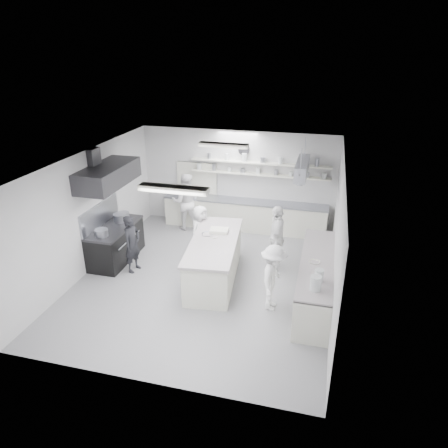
% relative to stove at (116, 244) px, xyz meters
% --- Properties ---
extents(floor, '(6.00, 7.00, 0.02)m').
position_rel_stove_xyz_m(floor, '(2.60, -0.40, -0.46)').
color(floor, '#989898').
rests_on(floor, ground).
extents(ceiling, '(6.00, 7.00, 0.02)m').
position_rel_stove_xyz_m(ceiling, '(2.60, -0.40, 2.56)').
color(ceiling, white).
rests_on(ceiling, wall_back).
extents(wall_back, '(6.00, 0.04, 3.00)m').
position_rel_stove_xyz_m(wall_back, '(2.60, 3.10, 1.05)').
color(wall_back, silver).
rests_on(wall_back, floor).
extents(wall_front, '(6.00, 0.04, 3.00)m').
position_rel_stove_xyz_m(wall_front, '(2.60, -3.90, 1.05)').
color(wall_front, silver).
rests_on(wall_front, floor).
extents(wall_left, '(0.04, 7.00, 3.00)m').
position_rel_stove_xyz_m(wall_left, '(-0.40, -0.40, 1.05)').
color(wall_left, silver).
rests_on(wall_left, floor).
extents(wall_right, '(0.04, 7.00, 3.00)m').
position_rel_stove_xyz_m(wall_right, '(5.60, -0.40, 1.05)').
color(wall_right, silver).
rests_on(wall_right, floor).
extents(stove, '(0.80, 1.80, 0.90)m').
position_rel_stove_xyz_m(stove, '(0.00, 0.00, 0.00)').
color(stove, black).
rests_on(stove, floor).
extents(exhaust_hood, '(0.85, 2.00, 0.50)m').
position_rel_stove_xyz_m(exhaust_hood, '(0.00, -0.00, 1.90)').
color(exhaust_hood, '#2E2E31').
rests_on(exhaust_hood, wall_left).
extents(back_counter, '(5.00, 0.60, 0.92)m').
position_rel_stove_xyz_m(back_counter, '(2.90, 2.80, 0.01)').
color(back_counter, silver).
rests_on(back_counter, floor).
extents(shelf_lower, '(4.20, 0.26, 0.04)m').
position_rel_stove_xyz_m(shelf_lower, '(3.30, 2.97, 1.30)').
color(shelf_lower, silver).
rests_on(shelf_lower, wall_back).
extents(shelf_upper, '(4.20, 0.26, 0.04)m').
position_rel_stove_xyz_m(shelf_upper, '(3.30, 2.97, 1.65)').
color(shelf_upper, silver).
rests_on(shelf_upper, wall_back).
extents(pass_through_window, '(1.30, 0.04, 1.00)m').
position_rel_stove_xyz_m(pass_through_window, '(1.30, 3.08, 1.00)').
color(pass_through_window, black).
rests_on(pass_through_window, wall_back).
extents(wall_clock, '(0.32, 0.05, 0.32)m').
position_rel_stove_xyz_m(wall_clock, '(2.80, 3.06, 2.00)').
color(wall_clock, silver).
rests_on(wall_clock, wall_back).
extents(right_counter, '(0.74, 3.30, 0.94)m').
position_rel_stove_xyz_m(right_counter, '(5.25, -0.60, 0.02)').
color(right_counter, silver).
rests_on(right_counter, floor).
extents(pot_rack, '(0.30, 1.60, 0.40)m').
position_rel_stove_xyz_m(pot_rack, '(4.60, 2.00, 1.85)').
color(pot_rack, '#9497A2').
rests_on(pot_rack, ceiling).
extents(light_fixture_front, '(1.30, 0.25, 0.10)m').
position_rel_stove_xyz_m(light_fixture_front, '(2.60, -2.20, 2.49)').
color(light_fixture_front, silver).
rests_on(light_fixture_front, ceiling).
extents(light_fixture_rear, '(1.30, 0.25, 0.10)m').
position_rel_stove_xyz_m(light_fixture_rear, '(2.60, 1.40, 2.49)').
color(light_fixture_rear, silver).
rests_on(light_fixture_rear, ceiling).
extents(prep_island, '(1.30, 2.80, 1.00)m').
position_rel_stove_xyz_m(prep_island, '(2.80, -0.30, 0.05)').
color(prep_island, silver).
rests_on(prep_island, floor).
extents(stove_pot, '(0.34, 0.34, 0.26)m').
position_rel_stove_xyz_m(stove_pot, '(0.00, 0.36, 0.59)').
color(stove_pot, '#9497A2').
rests_on(stove_pot, stove).
extents(cook_stove, '(0.45, 0.60, 1.50)m').
position_rel_stove_xyz_m(cook_stove, '(0.71, -0.42, 0.30)').
color(cook_stove, black).
rests_on(cook_stove, floor).
extents(cook_back, '(1.01, 0.88, 1.77)m').
position_rel_stove_xyz_m(cook_back, '(1.14, 2.41, 0.44)').
color(cook_back, white).
rests_on(cook_back, floor).
extents(cook_island_left, '(0.67, 0.81, 1.43)m').
position_rel_stove_xyz_m(cook_island_left, '(2.10, 0.81, 0.26)').
color(cook_island_left, white).
rests_on(cook_island_left, floor).
extents(cook_island_right, '(0.48, 1.03, 1.71)m').
position_rel_stove_xyz_m(cook_island_right, '(4.19, 0.61, 0.41)').
color(cook_island_right, white).
rests_on(cook_island_right, floor).
extents(cook_right, '(0.62, 1.01, 1.51)m').
position_rel_stove_xyz_m(cook_right, '(4.36, -1.18, 0.30)').
color(cook_right, white).
rests_on(cook_right, floor).
extents(bowl_island_a, '(0.35, 0.35, 0.07)m').
position_rel_stove_xyz_m(bowl_island_a, '(2.56, -0.02, 0.58)').
color(bowl_island_a, '#9497A2').
rests_on(bowl_island_a, prep_island).
extents(bowl_island_b, '(0.23, 0.23, 0.06)m').
position_rel_stove_xyz_m(bowl_island_b, '(2.76, -0.12, 0.58)').
color(bowl_island_b, silver).
rests_on(bowl_island_b, prep_island).
extents(bowl_right, '(0.29, 0.29, 0.06)m').
position_rel_stove_xyz_m(bowl_right, '(5.18, -0.68, 0.52)').
color(bowl_right, silver).
rests_on(bowl_right, right_counter).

